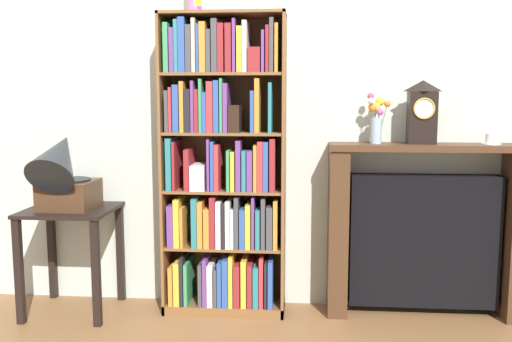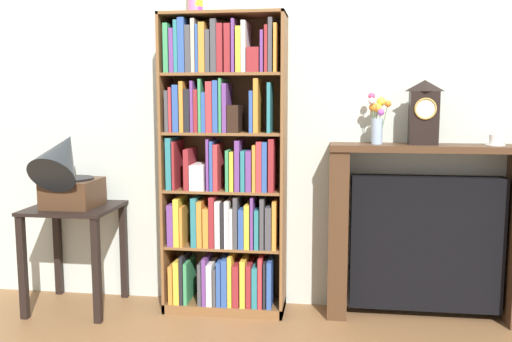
{
  "view_description": "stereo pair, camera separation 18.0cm",
  "coord_description": "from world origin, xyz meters",
  "px_view_note": "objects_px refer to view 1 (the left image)",
  "views": [
    {
      "loc": [
        0.49,
        -3.3,
        1.37
      ],
      "look_at": [
        0.2,
        0.13,
        0.91
      ],
      "focal_mm": 38.88,
      "sensor_mm": 36.0,
      "label": 1
    },
    {
      "loc": [
        0.67,
        -3.28,
        1.37
      ],
      "look_at": [
        0.2,
        0.13,
        0.91
      ],
      "focal_mm": 38.88,
      "sensor_mm": 36.0,
      "label": 2
    }
  ],
  "objects_px": {
    "flower_vase": "(376,117)",
    "gramophone": "(63,171)",
    "bookshelf": "(223,172)",
    "teacup_with_saucer": "(492,139)",
    "side_table_left": "(71,233)",
    "fireplace_mantel": "(424,232)",
    "mantel_clock": "(422,112)"
  },
  "relations": [
    {
      "from": "flower_vase",
      "to": "gramophone",
      "type": "bearing_deg",
      "value": -173.6
    },
    {
      "from": "bookshelf",
      "to": "teacup_with_saucer",
      "type": "distance_m",
      "value": 1.65
    },
    {
      "from": "side_table_left",
      "to": "fireplace_mantel",
      "type": "height_order",
      "value": "fireplace_mantel"
    },
    {
      "from": "mantel_clock",
      "to": "teacup_with_saucer",
      "type": "relative_size",
      "value": 3.2
    },
    {
      "from": "mantel_clock",
      "to": "teacup_with_saucer",
      "type": "xyz_separation_m",
      "value": [
        0.42,
        0.0,
        -0.16
      ]
    },
    {
      "from": "gramophone",
      "to": "fireplace_mantel",
      "type": "relative_size",
      "value": 0.47
    },
    {
      "from": "fireplace_mantel",
      "to": "teacup_with_saucer",
      "type": "bearing_deg",
      "value": -3.69
    },
    {
      "from": "side_table_left",
      "to": "mantel_clock",
      "type": "bearing_deg",
      "value": 3.06
    },
    {
      "from": "side_table_left",
      "to": "gramophone",
      "type": "distance_m",
      "value": 0.42
    },
    {
      "from": "fireplace_mantel",
      "to": "side_table_left",
      "type": "bearing_deg",
      "value": -176.33
    },
    {
      "from": "side_table_left",
      "to": "mantel_clock",
      "type": "relative_size",
      "value": 1.75
    },
    {
      "from": "gramophone",
      "to": "teacup_with_saucer",
      "type": "height_order",
      "value": "gramophone"
    },
    {
      "from": "flower_vase",
      "to": "teacup_with_saucer",
      "type": "height_order",
      "value": "flower_vase"
    },
    {
      "from": "side_table_left",
      "to": "fireplace_mantel",
      "type": "relative_size",
      "value": 0.56
    },
    {
      "from": "gramophone",
      "to": "mantel_clock",
      "type": "height_order",
      "value": "mantel_clock"
    },
    {
      "from": "gramophone",
      "to": "mantel_clock",
      "type": "relative_size",
      "value": 1.47
    },
    {
      "from": "bookshelf",
      "to": "gramophone",
      "type": "relative_size",
      "value": 3.33
    },
    {
      "from": "gramophone",
      "to": "teacup_with_saucer",
      "type": "bearing_deg",
      "value": 4.41
    },
    {
      "from": "mantel_clock",
      "to": "bookshelf",
      "type": "bearing_deg",
      "value": -179.04
    },
    {
      "from": "bookshelf",
      "to": "side_table_left",
      "type": "distance_m",
      "value": 1.04
    },
    {
      "from": "side_table_left",
      "to": "gramophone",
      "type": "relative_size",
      "value": 1.2
    },
    {
      "from": "gramophone",
      "to": "fireplace_mantel",
      "type": "height_order",
      "value": "gramophone"
    },
    {
      "from": "fireplace_mantel",
      "to": "teacup_with_saucer",
      "type": "distance_m",
      "value": 0.69
    },
    {
      "from": "flower_vase",
      "to": "teacup_with_saucer",
      "type": "bearing_deg",
      "value": -1.14
    },
    {
      "from": "fireplace_mantel",
      "to": "flower_vase",
      "type": "xyz_separation_m",
      "value": [
        -0.32,
        -0.01,
        0.72
      ]
    },
    {
      "from": "gramophone",
      "to": "flower_vase",
      "type": "xyz_separation_m",
      "value": [
        1.91,
        0.21,
        0.33
      ]
    },
    {
      "from": "side_table_left",
      "to": "fireplace_mantel",
      "type": "distance_m",
      "value": 2.23
    },
    {
      "from": "bookshelf",
      "to": "flower_vase",
      "type": "bearing_deg",
      "value": 2.2
    },
    {
      "from": "bookshelf",
      "to": "mantel_clock",
      "type": "xyz_separation_m",
      "value": [
        1.22,
        0.02,
        0.38
      ]
    },
    {
      "from": "mantel_clock",
      "to": "teacup_with_saucer",
      "type": "bearing_deg",
      "value": 0.32
    },
    {
      "from": "side_table_left",
      "to": "flower_vase",
      "type": "height_order",
      "value": "flower_vase"
    },
    {
      "from": "teacup_with_saucer",
      "to": "bookshelf",
      "type": "bearing_deg",
      "value": -179.2
    }
  ]
}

